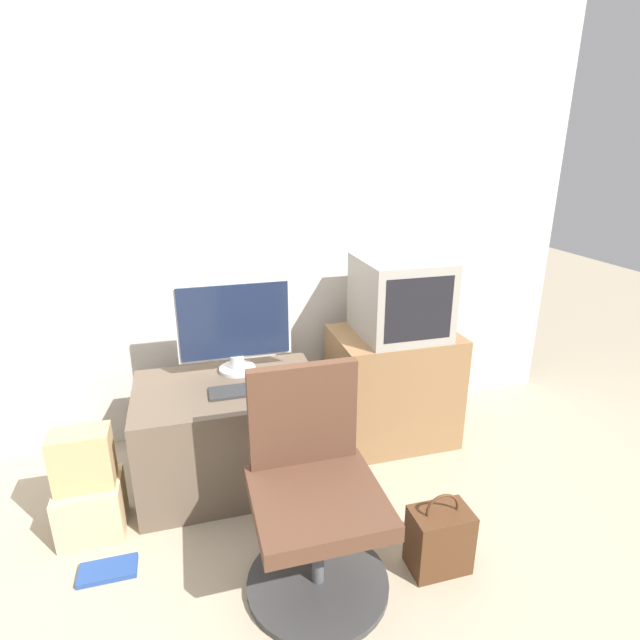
% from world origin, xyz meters
% --- Properties ---
extents(ground_plane, '(12.00, 12.00, 0.00)m').
position_xyz_m(ground_plane, '(0.00, 0.00, 0.00)').
color(ground_plane, tan).
extents(wall_back, '(4.40, 0.05, 2.60)m').
position_xyz_m(wall_back, '(0.00, 1.32, 1.30)').
color(wall_back, beige).
rests_on(wall_back, ground_plane).
extents(desk, '(0.94, 0.63, 0.55)m').
position_xyz_m(desk, '(-0.08, 0.77, 0.28)').
color(desk, brown).
rests_on(desk, ground_plane).
extents(side_stand, '(0.71, 0.51, 0.68)m').
position_xyz_m(side_stand, '(0.91, 0.92, 0.34)').
color(side_stand, olive).
rests_on(side_stand, ground_plane).
extents(main_monitor, '(0.60, 0.19, 0.50)m').
position_xyz_m(main_monitor, '(-0.01, 0.93, 0.81)').
color(main_monitor, silver).
rests_on(main_monitor, desk).
extents(keyboard, '(0.35, 0.14, 0.01)m').
position_xyz_m(keyboard, '(0.00, 0.68, 0.56)').
color(keyboard, '#2D2D2D').
rests_on(keyboard, desk).
extents(mouse, '(0.06, 0.04, 0.03)m').
position_xyz_m(mouse, '(0.23, 0.70, 0.57)').
color(mouse, '#4C4C51').
rests_on(mouse, desk).
extents(crt_tv, '(0.46, 0.48, 0.44)m').
position_xyz_m(crt_tv, '(0.92, 0.91, 0.90)').
color(crt_tv, gray).
rests_on(crt_tv, side_stand).
extents(office_chair, '(0.58, 0.58, 0.89)m').
position_xyz_m(office_chair, '(0.18, 0.02, 0.37)').
color(office_chair, '#333333').
rests_on(office_chair, ground_plane).
extents(cardboard_box_lower, '(0.28, 0.25, 0.26)m').
position_xyz_m(cardboard_box_lower, '(-0.75, 0.54, 0.13)').
color(cardboard_box_lower, '#D1B27F').
rests_on(cardboard_box_lower, ground_plane).
extents(cardboard_box_upper, '(0.25, 0.15, 0.27)m').
position_xyz_m(cardboard_box_upper, '(-0.75, 0.54, 0.39)').
color(cardboard_box_upper, tan).
rests_on(cardboard_box_upper, cardboard_box_lower).
extents(handbag, '(0.25, 0.16, 0.37)m').
position_xyz_m(handbag, '(0.70, -0.08, 0.14)').
color(handbag, '#4C2D19').
rests_on(handbag, ground_plane).
extents(book, '(0.24, 0.12, 0.02)m').
position_xyz_m(book, '(-0.66, 0.26, 0.01)').
color(book, navy).
rests_on(book, ground_plane).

